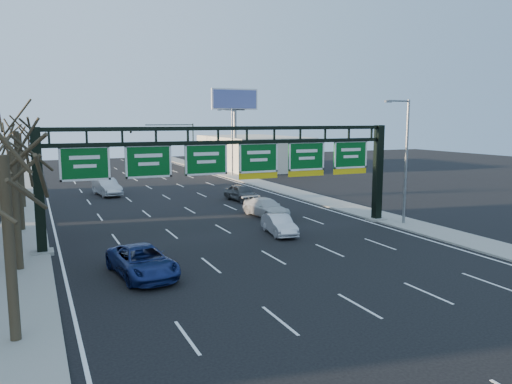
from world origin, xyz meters
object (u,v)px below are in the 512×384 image
car_white_wagon (266,208)px  sign_gantry (235,165)px  car_silver_sedan (279,225)px  car_blue_suv (142,261)px

car_white_wagon → sign_gantry: bearing=-141.8°
sign_gantry → car_white_wagon: size_ratio=5.07×
sign_gantry → car_silver_sedan: 4.92m
sign_gantry → car_silver_sedan: sign_gantry is taller
car_silver_sedan → car_white_wagon: size_ratio=0.83×
car_blue_suv → car_silver_sedan: car_blue_suv is taller
sign_gantry → car_silver_sedan: size_ratio=6.14×
car_silver_sedan → sign_gantry: bearing=166.0°
car_white_wagon → car_silver_sedan: bearing=-116.2°
car_blue_suv → car_silver_sedan: 11.44m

